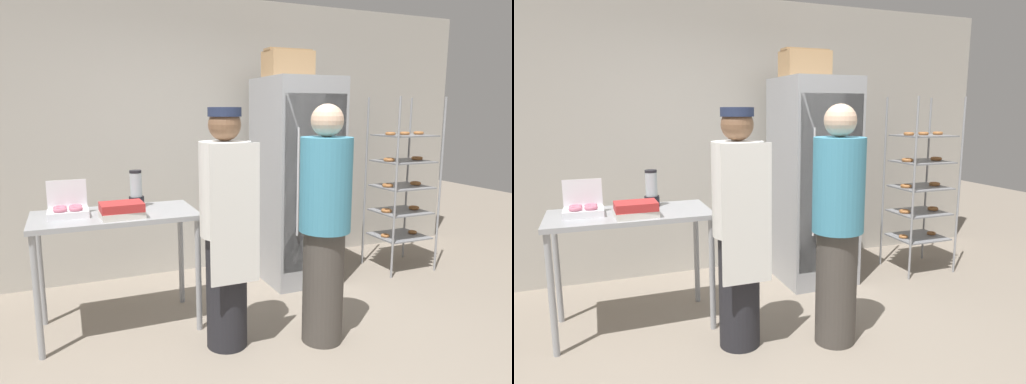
% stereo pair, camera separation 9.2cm
% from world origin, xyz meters
% --- Properties ---
extents(ground_plane, '(14.00, 14.00, 0.00)m').
position_xyz_m(ground_plane, '(0.00, 0.00, 0.00)').
color(ground_plane, gray).
extents(back_wall, '(6.40, 0.12, 2.75)m').
position_xyz_m(back_wall, '(0.00, 2.25, 1.37)').
color(back_wall, '#B7B2A8').
rests_on(back_wall, ground_plane).
extents(refrigerator, '(0.67, 0.79, 1.95)m').
position_xyz_m(refrigerator, '(0.77, 1.57, 0.97)').
color(refrigerator, '#9EA0A5').
rests_on(refrigerator, ground_plane).
extents(baking_rack, '(0.58, 0.50, 1.78)m').
position_xyz_m(baking_rack, '(1.92, 1.40, 0.89)').
color(baking_rack, '#93969B').
rests_on(baking_rack, ground_plane).
extents(prep_counter, '(1.17, 0.63, 0.90)m').
position_xyz_m(prep_counter, '(-0.96, 1.12, 0.79)').
color(prep_counter, '#9EA0A5').
rests_on(prep_counter, ground_plane).
extents(donut_box, '(0.28, 0.21, 0.25)m').
position_xyz_m(donut_box, '(-1.28, 1.13, 0.94)').
color(donut_box, white).
rests_on(donut_box, prep_counter).
extents(blender_pitcher, '(0.12, 0.12, 0.29)m').
position_xyz_m(blender_pitcher, '(-0.78, 1.28, 1.03)').
color(blender_pitcher, black).
rests_on(blender_pitcher, prep_counter).
extents(binder_stack, '(0.31, 0.25, 0.11)m').
position_xyz_m(binder_stack, '(-0.93, 0.95, 0.95)').
color(binder_stack, silver).
rests_on(binder_stack, prep_counter).
extents(cardboard_storage_box, '(0.43, 0.28, 0.25)m').
position_xyz_m(cardboard_storage_box, '(0.68, 1.59, 2.07)').
color(cardboard_storage_box, tan).
rests_on(cardboard_storage_box, refrigerator).
extents(person_baker, '(0.35, 0.37, 1.66)m').
position_xyz_m(person_baker, '(-0.30, 0.54, 0.87)').
color(person_baker, '#232328').
rests_on(person_baker, ground_plane).
extents(person_customer, '(0.36, 0.36, 1.69)m').
position_xyz_m(person_customer, '(0.35, 0.34, 0.86)').
color(person_customer, '#47423D').
rests_on(person_customer, ground_plane).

